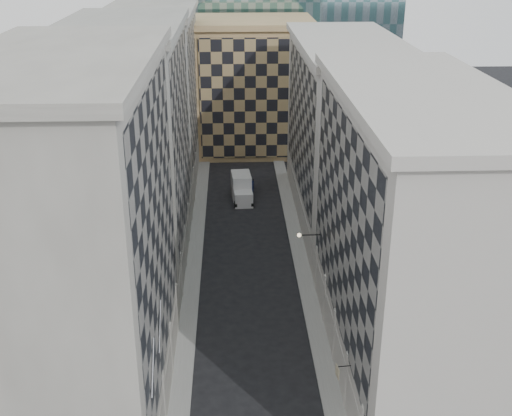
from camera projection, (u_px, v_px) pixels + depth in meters
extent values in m
cube|color=gray|center=(194.00, 267.00, 61.86)|extent=(1.50, 100.00, 0.15)
cube|color=gray|center=(302.00, 265.00, 62.25)|extent=(1.50, 100.00, 0.15)
cube|color=gray|center=(79.00, 253.00, 39.70)|extent=(10.00, 22.00, 23.00)
cube|color=gray|center=(156.00, 230.00, 39.29)|extent=(0.25, 19.36, 18.00)
cube|color=gray|center=(165.00, 381.00, 43.77)|extent=(0.45, 21.12, 3.20)
cube|color=gray|center=(55.00, 60.00, 35.03)|extent=(10.80, 22.80, 0.70)
cylinder|color=gray|center=(159.00, 401.00, 41.00)|extent=(0.90, 0.90, 4.40)
cylinder|color=gray|center=(166.00, 349.00, 46.05)|extent=(0.90, 0.90, 4.40)
cylinder|color=gray|center=(172.00, 308.00, 51.11)|extent=(0.90, 0.90, 4.40)
cube|color=gray|center=(129.00, 150.00, 60.10)|extent=(10.00, 22.00, 22.00)
cube|color=gray|center=(181.00, 134.00, 59.69)|extent=(0.25, 19.36, 17.00)
cube|color=gray|center=(185.00, 240.00, 63.98)|extent=(0.45, 21.12, 3.20)
cube|color=gray|center=(119.00, 26.00, 55.64)|extent=(10.80, 22.80, 0.70)
cylinder|color=gray|center=(177.00, 275.00, 56.16)|extent=(0.90, 0.90, 4.40)
cylinder|color=gray|center=(181.00, 247.00, 61.21)|extent=(0.90, 0.90, 4.40)
cylinder|color=gray|center=(185.00, 223.00, 66.26)|extent=(0.90, 0.90, 4.40)
cylinder|color=gray|center=(188.00, 202.00, 71.31)|extent=(0.90, 0.90, 4.40)
cube|color=gray|center=(154.00, 100.00, 80.51)|extent=(10.00, 22.00, 21.00)
cube|color=gray|center=(193.00, 88.00, 80.10)|extent=(0.25, 19.36, 16.00)
cube|color=gray|center=(195.00, 166.00, 84.19)|extent=(0.45, 21.12, 3.20)
cube|color=gray|center=(149.00, 10.00, 76.24)|extent=(10.80, 22.80, 0.70)
cylinder|color=gray|center=(191.00, 185.00, 76.37)|extent=(0.90, 0.90, 4.40)
cylinder|color=gray|center=(193.00, 169.00, 81.42)|extent=(0.90, 0.90, 4.40)
cylinder|color=gray|center=(195.00, 155.00, 86.47)|extent=(0.90, 0.90, 4.40)
cylinder|color=gray|center=(197.00, 143.00, 91.52)|extent=(0.90, 0.90, 4.40)
cube|color=beige|center=(411.00, 240.00, 44.78)|extent=(10.00, 26.00, 20.00)
cube|color=gray|center=(342.00, 222.00, 44.01)|extent=(0.25, 22.88, 15.00)
cube|color=beige|center=(336.00, 342.00, 47.91)|extent=(0.45, 24.96, 3.20)
cube|color=beige|center=(426.00, 94.00, 40.71)|extent=(10.80, 26.80, 0.70)
cylinder|color=beige|center=(351.00, 380.00, 42.90)|extent=(0.90, 0.90, 4.40)
cylinder|color=beige|center=(339.00, 335.00, 47.68)|extent=(0.90, 0.90, 4.40)
cylinder|color=beige|center=(329.00, 299.00, 52.45)|extent=(0.90, 0.90, 4.40)
cylinder|color=beige|center=(320.00, 268.00, 57.23)|extent=(0.90, 0.90, 4.40)
cube|color=beige|center=(345.00, 135.00, 69.78)|extent=(10.00, 28.00, 19.00)
cube|color=gray|center=(301.00, 123.00, 69.01)|extent=(0.25, 24.64, 14.00)
cube|color=beige|center=(299.00, 203.00, 72.71)|extent=(0.45, 26.88, 3.20)
cube|color=beige|center=(350.00, 43.00, 65.90)|extent=(10.80, 28.80, 0.70)
cube|color=tan|center=(254.00, 88.00, 93.52)|extent=(16.00, 14.00, 18.00)
cube|color=tan|center=(256.00, 100.00, 87.00)|extent=(15.20, 0.25, 16.50)
cube|color=tan|center=(254.00, 22.00, 89.82)|extent=(16.80, 14.80, 0.80)
cube|color=#322C27|center=(238.00, 39.00, 104.34)|extent=(6.00, 6.00, 28.00)
cylinder|color=gray|center=(153.00, 367.00, 34.83)|extent=(0.10, 2.33, 2.33)
cylinder|color=gray|center=(160.00, 326.00, 38.51)|extent=(0.10, 2.33, 2.33)
cylinder|color=black|center=(310.00, 235.00, 54.32)|extent=(1.80, 0.08, 0.08)
sphere|color=#FFE5B2|center=(299.00, 235.00, 54.29)|extent=(0.36, 0.36, 0.36)
cube|color=silver|center=(243.00, 198.00, 75.93)|extent=(2.30, 2.49, 1.75)
cube|color=silver|center=(241.00, 186.00, 78.00)|extent=(2.48, 3.66, 3.02)
cylinder|color=black|center=(236.00, 204.00, 75.29)|extent=(0.35, 0.90, 0.88)
cylinder|color=black|center=(252.00, 204.00, 75.49)|extent=(0.35, 0.90, 0.88)
cylinder|color=black|center=(233.00, 191.00, 79.39)|extent=(0.35, 0.90, 0.88)
cylinder|color=black|center=(248.00, 190.00, 79.59)|extent=(0.35, 0.90, 0.88)
imported|color=#10163B|center=(248.00, 187.00, 79.83)|extent=(1.73, 4.32, 1.40)
cylinder|color=black|center=(345.00, 366.00, 40.99)|extent=(0.87, 0.15, 0.06)
cube|color=beige|center=(337.00, 372.00, 41.14)|extent=(0.14, 0.76, 0.76)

